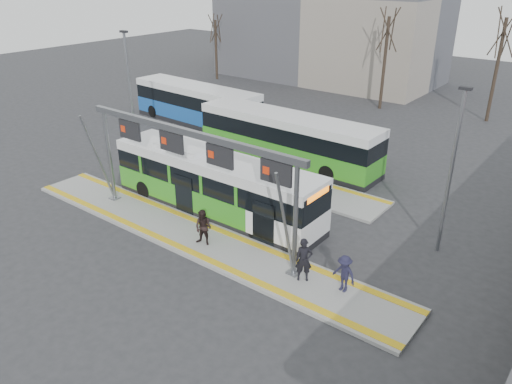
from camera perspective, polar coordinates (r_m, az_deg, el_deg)
ground at (r=24.29m, az=-6.97°, el=-5.32°), size 120.00×120.00×0.00m
platform_main at (r=24.25m, az=-6.98°, el=-5.17°), size 22.00×3.00×0.15m
platform_second at (r=32.00m, az=-2.10°, el=2.65°), size 20.00×3.00×0.15m
tactile_main at (r=24.21m, az=-6.99°, el=-5.00°), size 22.00×2.65×0.02m
tactile_second at (r=32.79m, az=-0.81°, el=3.39°), size 20.00×0.35×0.02m
gantry at (r=22.86m, az=-7.70°, el=4.58°), size 13.00×1.68×5.20m
hero_bus at (r=26.13m, az=-4.75°, el=0.86°), size 12.37×2.72×3.39m
bg_bus_green at (r=32.90m, az=3.60°, el=6.05°), size 12.84×2.87×3.20m
bg_bus_blue at (r=41.53m, az=-6.81°, el=9.85°), size 12.12×3.20×3.13m
passenger_a at (r=20.56m, az=5.49°, el=-7.74°), size 0.82×0.76×1.89m
passenger_b at (r=23.10m, az=-6.04°, el=-4.07°), size 0.97×0.83×1.73m
passenger_c at (r=20.21m, az=10.03°, el=-9.17°), size 1.11×0.74×1.59m
tree_left at (r=46.26m, az=14.84°, el=17.45°), size 1.40×1.40×9.03m
tree_mid at (r=45.21m, az=26.46°, el=15.96°), size 1.40×1.40×9.37m
tree_far at (r=57.79m, az=-4.66°, el=18.12°), size 1.40×1.40×7.27m
lamp_west at (r=31.97m, az=-14.11°, el=10.27°), size 0.50×0.25×8.53m
lamp_east at (r=22.97m, az=21.43°, el=2.42°), size 0.50×0.25×7.59m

